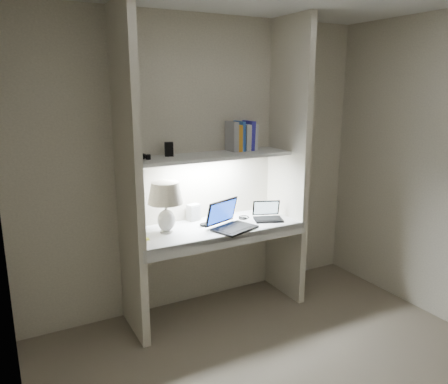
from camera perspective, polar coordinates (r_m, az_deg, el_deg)
back_wall at (r=3.82m, az=-2.97°, el=3.57°), size 3.20×0.01×2.50m
alcove_panel_left at (r=3.32m, az=-12.37°, el=1.71°), size 0.06×0.55×2.50m
alcove_panel_right at (r=3.96m, az=8.37°, el=3.80°), size 0.06×0.55×2.50m
desk at (r=3.71m, az=-1.05°, el=-4.72°), size 1.40×0.55×0.04m
desk_apron at (r=3.50m, az=0.92°, el=-6.37°), size 1.46×0.03×0.10m
shelf at (r=3.65m, az=-1.77°, el=4.68°), size 1.40×0.36×0.03m
strip_light at (r=3.65m, az=-1.77°, el=4.34°), size 0.60×0.04×0.02m
table_lamp at (r=3.48m, az=-7.64°, el=-0.91°), size 0.28×0.28×0.42m
laptop_main at (r=3.62m, az=0.76°, el=-3.95°), size 0.42×0.39×0.23m
laptop_netbook at (r=3.88m, az=5.70°, el=-3.03°), size 0.30×0.28×0.16m
speaker at (r=3.83m, az=-3.99°, el=-2.68°), size 0.12×0.10×0.15m
mouse at (r=3.69m, az=-2.60°, el=-4.25°), size 0.10×0.07×0.03m
cable_coil at (r=3.92m, az=2.63°, el=-3.29°), size 0.10×0.10×0.01m
sticky_note at (r=3.43m, az=-10.32°, el=-6.10°), size 0.08×0.08×0.00m
book_row at (r=3.87m, az=2.27°, el=7.24°), size 0.24×0.17×0.26m
shelf_box at (r=3.57m, az=-7.21°, el=5.56°), size 0.08×0.06×0.11m
shelf_gadget at (r=3.42m, az=-10.93°, el=4.56°), size 0.14×0.12×0.05m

